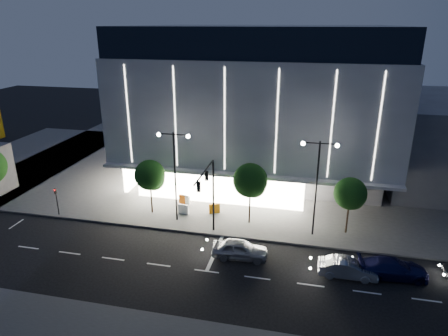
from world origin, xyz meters
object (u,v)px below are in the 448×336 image
street_lamp_east (317,175)px  tree_mid (251,182)px  traffic_mast (209,188)px  car_second (347,268)px  barrier_c (214,208)px  barrier_d (183,209)px  barrier_a (184,200)px  barrier_b (185,200)px  street_lamp_west (175,164)px  tree_right (350,195)px  car_third (393,268)px  ped_signal_far (57,199)px  car_lead (240,249)px  tree_left (150,177)px

street_lamp_east → tree_mid: bearing=170.3°
traffic_mast → car_second: 12.83m
car_second → barrier_c: (-12.44, 8.02, -0.07)m
tree_mid → barrier_d: (-6.81, 0.38, -3.68)m
traffic_mast → barrier_a: size_ratio=6.43×
barrier_b → barrier_c: 3.72m
street_lamp_west → tree_right: size_ratio=1.63×
tree_right → car_second: bearing=-93.0°
barrier_b → traffic_mast: bearing=-37.1°
tree_right → car_second: tree_right is taller
car_third → barrier_a: size_ratio=4.75×
street_lamp_west → ped_signal_far: (-12.00, -1.50, -4.07)m
car_lead → barrier_c: car_lead is taller
tree_left → tree_right: tree_left is taller
tree_left → barrier_d: 4.67m
traffic_mast → barrier_c: 6.62m
tree_mid → barrier_a: bearing=161.3°
car_second → barrier_a: 18.61m
traffic_mast → car_lead: 5.82m
street_lamp_east → street_lamp_west: bearing=180.0°
traffic_mast → barrier_a: bearing=125.6°
ped_signal_far → street_lamp_west: bearing=7.1°
car_second → barrier_a: size_ratio=3.99×
car_second → tree_left: bearing=69.3°
ped_signal_far → tree_right: size_ratio=0.54×
car_second → barrier_b: size_ratio=3.99×
tree_left → barrier_b: bearing=42.5°
street_lamp_east → barrier_c: bearing=167.1°
car_third → tree_left: bearing=67.6°
car_lead → barrier_c: (-3.97, 7.28, -0.14)m
street_lamp_east → tree_mid: size_ratio=1.46×
barrier_a → barrier_b: 0.17m
traffic_mast → tree_right: traffic_mast is taller
traffic_mast → tree_left: size_ratio=1.24×
street_lamp_west → barrier_c: bearing=34.8°
car_second → barrier_a: car_second is taller
barrier_c → car_lead: bearing=-85.9°
tree_mid → barrier_a: tree_mid is taller
traffic_mast → tree_mid: (3.03, 3.68, -0.69)m
street_lamp_west → barrier_c: 6.60m
street_lamp_west → car_lead: (7.20, -5.04, -5.17)m
car_second → barrier_c: bearing=56.5°
street_lamp_west → tree_right: bearing=3.6°
tree_mid → car_second: size_ratio=1.40×
tree_right → car_lead: size_ratio=1.19×
car_third → barrier_b: (-19.30, 8.60, -0.11)m
street_lamp_west → tree_mid: street_lamp_west is taller
ped_signal_far → car_third: size_ratio=0.57×
tree_left → barrier_d: bearing=6.8°
tree_right → barrier_b: size_ratio=5.01×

